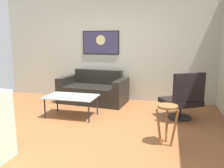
% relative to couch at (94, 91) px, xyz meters
% --- Properties ---
extents(ground, '(6.40, 6.40, 0.04)m').
position_rel_couch_xyz_m(ground, '(0.44, -1.92, -0.31)').
color(ground, brown).
extents(back_wall, '(6.40, 0.05, 2.80)m').
position_rel_couch_xyz_m(back_wall, '(0.44, 0.50, 1.11)').
color(back_wall, '#A9AA9A').
rests_on(back_wall, ground).
extents(couch, '(1.77, 1.03, 0.81)m').
position_rel_couch_xyz_m(couch, '(0.00, 0.00, 0.00)').
color(couch, black).
rests_on(couch, ground).
extents(coffee_table, '(1.06, 0.63, 0.44)m').
position_rel_couch_xyz_m(coffee_table, '(-0.07, -1.21, 0.12)').
color(coffee_table, silver).
rests_on(coffee_table, ground).
extents(armchair, '(0.91, 0.90, 0.97)m').
position_rel_couch_xyz_m(armchair, '(2.18, -0.84, 0.15)').
color(armchair, black).
rests_on(armchair, ground).
extents(bar_stool, '(0.35, 0.35, 0.62)m').
position_rel_couch_xyz_m(bar_stool, '(1.88, -2.07, 0.19)').
color(bar_stool, brown).
rests_on(bar_stool, ground).
extents(wall_painting, '(1.02, 0.03, 0.63)m').
position_rel_couch_xyz_m(wall_painting, '(0.06, 0.46, 1.24)').
color(wall_painting, black).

